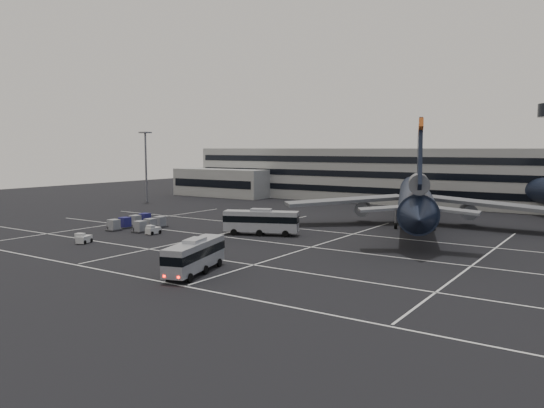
{
  "coord_description": "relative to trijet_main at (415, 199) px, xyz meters",
  "views": [
    {
      "loc": [
        48.92,
        -60.88,
        14.02
      ],
      "look_at": [
        1.04,
        10.29,
        5.0
      ],
      "focal_mm": 35.0,
      "sensor_mm": 36.0,
      "label": 1
    }
  ],
  "objects": [
    {
      "name": "lane_markings",
      "position": [
        -17.3,
        -29.0,
        -5.24
      ],
      "size": [
        90.0,
        55.62,
        0.01
      ],
      "color": "silver",
      "rests_on": "ground"
    },
    {
      "name": "uld_cluster",
      "position": [
        -40.62,
        -26.88,
        -4.31
      ],
      "size": [
        9.76,
        11.79,
        1.92
      ],
      "rotation": [
        0.0,
        0.0,
        0.24
      ],
      "color": "#2D2D30",
      "rests_on": "ground"
    },
    {
      "name": "bus_far",
      "position": [
        -18.36,
        -20.87,
        -2.9
      ],
      "size": [
        12.28,
        7.3,
        4.29
      ],
      "rotation": [
        0.0,
        0.0,
        1.97
      ],
      "color": "#999BA1",
      "rests_on": "ground"
    },
    {
      "name": "tug_b",
      "position": [
        -35.73,
        -41.91,
        -4.56
      ],
      "size": [
        2.24,
        2.76,
        1.55
      ],
      "rotation": [
        0.0,
        0.0,
        0.38
      ],
      "color": "#BAB9B5",
      "rests_on": "ground"
    },
    {
      "name": "terminal",
      "position": [
        -21.19,
        41.42,
        1.68
      ],
      "size": [
        125.0,
        26.0,
        24.0
      ],
      "color": "gray",
      "rests_on": "ground"
    },
    {
      "name": "lightpole_left",
      "position": [
        -73.24,
        5.28,
        6.57
      ],
      "size": [
        2.4,
        2.4,
        18.28
      ],
      "color": "slate",
      "rests_on": "ground"
    },
    {
      "name": "ground",
      "position": [
        -18.24,
        -29.72,
        -5.25
      ],
      "size": [
        260.0,
        260.0,
        0.0
      ],
      "primitive_type": "plane",
      "color": "black",
      "rests_on": "ground"
    },
    {
      "name": "tug_a",
      "position": [
        -33.47,
        -30.29,
        -4.57
      ],
      "size": [
        1.48,
        2.44,
        1.54
      ],
      "rotation": [
        0.0,
        0.0,
        0.01
      ],
      "color": "#BAB9B5",
      "rests_on": "ground"
    },
    {
      "name": "bus_near",
      "position": [
        -9.2,
        -46.87,
        -3.08
      ],
      "size": [
        5.68,
        11.49,
        3.96
      ],
      "rotation": [
        0.0,
        0.0,
        0.29
      ],
      "color": "#999BA1",
      "rests_on": "ground"
    },
    {
      "name": "hills",
      "position": [
        -0.25,
        140.28,
        -17.32
      ],
      "size": [
        352.0,
        180.0,
        44.0
      ],
      "color": "#38332B",
      "rests_on": "ground"
    },
    {
      "name": "trijet_main",
      "position": [
        0.0,
        0.0,
        0.0
      ],
      "size": [
        44.66,
        55.86,
        18.08
      ],
      "rotation": [
        0.0,
        0.0,
        0.35
      ],
      "color": "black",
      "rests_on": "ground"
    }
  ]
}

